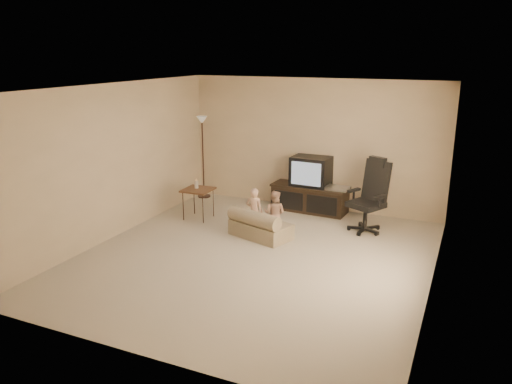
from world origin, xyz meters
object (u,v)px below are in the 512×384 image
(tv_stand, at_px, (310,189))
(child_sofa, at_px, (259,226))
(toddler_right, at_px, (274,213))
(side_table, at_px, (198,190))
(toddler_left, at_px, (254,211))
(office_chair, at_px, (369,205))
(floor_lamp, at_px, (202,139))

(tv_stand, distance_m, child_sofa, 1.76)
(child_sofa, relative_size, toddler_right, 1.43)
(side_table, height_order, toddler_left, toddler_left)
(side_table, bearing_deg, child_sofa, -17.75)
(toddler_right, bearing_deg, tv_stand, -96.46)
(toddler_left, bearing_deg, office_chair, -153.10)
(office_chair, xyz_separation_m, child_sofa, (-1.57, -1.07, -0.26))
(tv_stand, height_order, toddler_left, tv_stand)
(tv_stand, distance_m, toddler_right, 1.52)
(side_table, bearing_deg, floor_lamp, 115.64)
(office_chair, relative_size, child_sofa, 1.14)
(office_chair, bearing_deg, floor_lamp, -163.53)
(side_table, bearing_deg, tv_stand, 35.85)
(office_chair, xyz_separation_m, side_table, (-2.99, -0.61, 0.09))
(side_table, bearing_deg, toddler_right, -9.19)
(office_chair, bearing_deg, child_sofa, -119.19)
(tv_stand, height_order, child_sofa, tv_stand)
(floor_lamp, bearing_deg, toddler_left, -40.33)
(office_chair, distance_m, toddler_left, 1.96)
(toddler_left, height_order, toddler_right, toddler_left)
(tv_stand, xyz_separation_m, child_sofa, (-0.33, -1.71, -0.24))
(toddler_left, bearing_deg, toddler_right, -168.68)
(tv_stand, relative_size, office_chair, 1.19)
(side_table, relative_size, toddler_right, 0.98)
(office_chair, height_order, floor_lamp, floor_lamp)
(child_sofa, bearing_deg, toddler_right, 61.86)
(office_chair, xyz_separation_m, toddler_left, (-1.71, -0.95, -0.05))
(child_sofa, bearing_deg, office_chair, 51.53)
(floor_lamp, relative_size, toddler_right, 2.19)
(office_chair, distance_m, toddler_right, 1.63)
(tv_stand, xyz_separation_m, office_chair, (1.25, -0.65, 0.02))
(office_chair, distance_m, child_sofa, 1.92)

